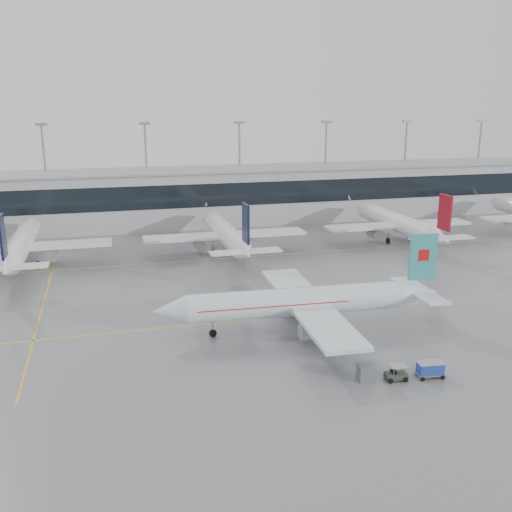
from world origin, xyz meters
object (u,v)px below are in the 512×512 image
object	(u,v)px
baggage_tug	(396,375)
gse_unit	(366,373)
air_canada_jet	(306,302)
baggage_cart	(430,368)

from	to	relation	value
baggage_tug	gse_unit	xyz separation A→B (m)	(-2.88, 0.80, 0.22)
air_canada_jet	gse_unit	bearing A→B (deg)	98.14
baggage_tug	gse_unit	size ratio (longest dim) A/B	2.12
air_canada_jet	baggage_tug	world-z (taller)	air_canada_jet
air_canada_jet	baggage_tug	size ratio (longest dim) A/B	11.13
baggage_tug	baggage_cart	size ratio (longest dim) A/B	1.15
air_canada_jet	gse_unit	world-z (taller)	air_canada_jet
baggage_cart	baggage_tug	bearing A→B (deg)	-180.00
air_canada_jet	baggage_tug	xyz separation A→B (m)	(4.15, -14.90, -2.99)
baggage_cart	gse_unit	size ratio (longest dim) A/B	1.84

